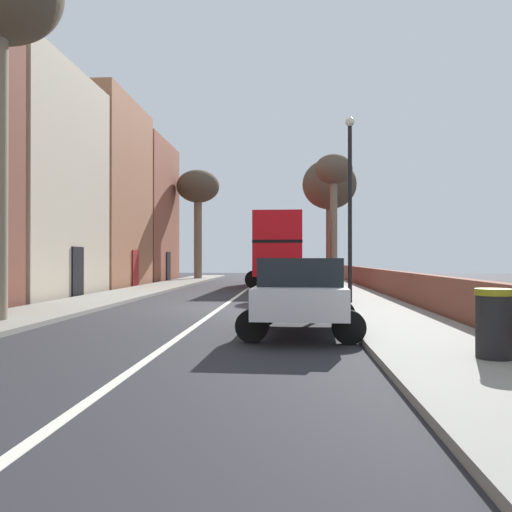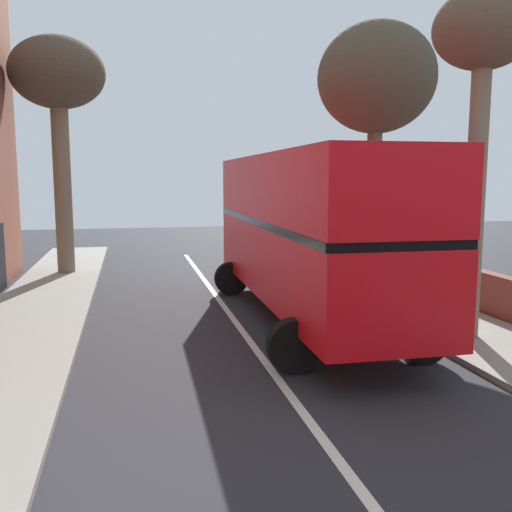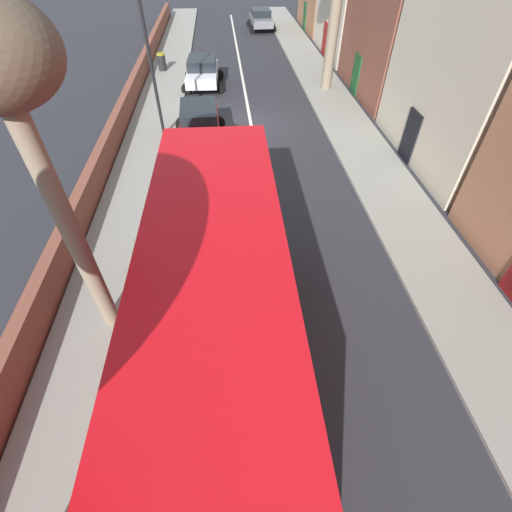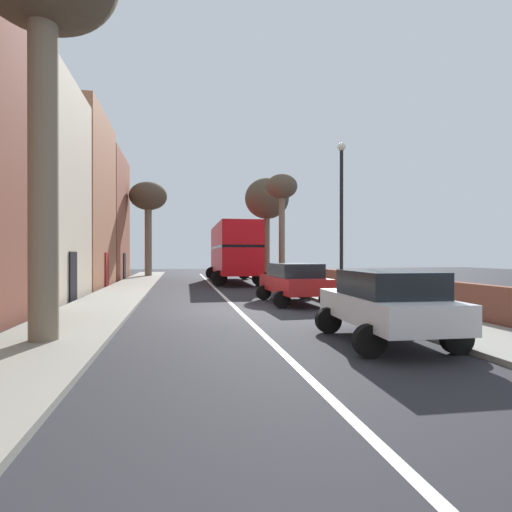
% 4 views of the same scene
% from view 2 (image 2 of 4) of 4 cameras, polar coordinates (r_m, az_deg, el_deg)
% --- Properties ---
extents(double_decker_bus, '(3.67, 10.40, 4.06)m').
position_cam_2_polar(double_decker_bus, '(13.67, 5.12, 3.00)').
color(double_decker_bus, red).
rests_on(double_decker_bus, ground).
extents(street_tree_right_1, '(3.52, 3.52, 8.00)m').
position_cam_2_polar(street_tree_right_1, '(17.90, 12.12, 16.97)').
color(street_tree_right_1, brown).
rests_on(street_tree_right_1, sidewalk_right).
extents(street_tree_left_2, '(3.29, 3.29, 8.29)m').
position_cam_2_polar(street_tree_left_2, '(21.70, -19.46, 16.32)').
color(street_tree_left_2, '#7A6B56').
rests_on(street_tree_left_2, sidewalk_left).
extents(street_tree_right_3, '(2.07, 2.07, 7.23)m').
position_cam_2_polar(street_tree_right_3, '(13.02, 22.04, 18.85)').
color(street_tree_right_3, '#7A6B56').
rests_on(street_tree_right_3, sidewalk_right).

